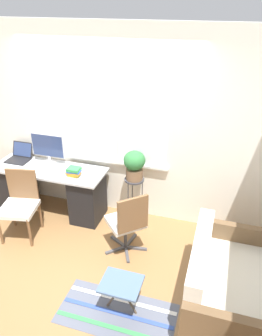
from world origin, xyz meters
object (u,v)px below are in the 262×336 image
laptop (19,156)px  office_chair_swivel (128,222)px  monitor (48,148)px  book_stack (74,172)px  potted_plant (134,164)px  plant_stand (134,184)px  desk_chair_wooden (20,203)px  keyboard (36,172)px  mouse (54,174)px  folding_stool (121,285)px  couch_loveseat (222,287)px

laptop → office_chair_swivel: size_ratio=0.37×
monitor → book_stack: monitor is taller
book_stack → potted_plant: potted_plant is taller
plant_stand → desk_chair_wooden: bearing=-153.7°
monitor → book_stack: bearing=-26.6°
keyboard → book_stack: size_ratio=1.80×
laptop → mouse: 0.78m
desk_chair_wooden → potted_plant: potted_plant is taller
laptop → desk_chair_wooden: 0.88m
office_chair_swivel → folding_stool: office_chair_swivel is taller
mouse → book_stack: size_ratio=0.29×
laptop → book_stack: (1.01, -0.21, 0.02)m
monitor → office_chair_swivel: bearing=-25.9°
couch_loveseat → potted_plant: size_ratio=3.27×
book_stack → desk_chair_wooden: (-0.58, -0.49, -0.31)m
desk_chair_wooden → couch_loveseat: bearing=-21.0°
monitor → mouse: monitor is taller
potted_plant → couch_loveseat: bearing=-41.4°
monitor → mouse: size_ratio=8.68×
monitor → desk_chair_wooden: monitor is taller
book_stack → couch_loveseat: 2.37m
mouse → desk_chair_wooden: bearing=-123.6°
monitor → plant_stand: size_ratio=0.72×
monitor → potted_plant: monitor is taller
monitor → book_stack: (0.53, -0.26, -0.18)m
plant_stand → book_stack: bearing=-166.6°
couch_loveseat → plant_stand: 1.76m
book_stack → folding_stool: 1.79m
couch_loveseat → laptop: bearing=69.6°
keyboard → mouse: size_ratio=6.26×
keyboard → office_chair_swivel: size_ratio=0.41×
desk_chair_wooden → office_chair_swivel: 1.50m
plant_stand → keyboard: bearing=-169.0°
keyboard → potted_plant: potted_plant is taller
office_chair_swivel → plant_stand: office_chair_swivel is taller
keyboard → book_stack: 0.57m
couch_loveseat → potted_plant: bearing=48.6°
keyboard → desk_chair_wooden: 0.49m
book_stack → couch_loveseat: book_stack is taller
mouse → office_chair_swivel: bearing=-18.1°
office_chair_swivel → folding_stool: size_ratio=2.21×
monitor → desk_chair_wooden: (-0.05, -0.76, -0.49)m
plant_stand → potted_plant: 0.32m
mouse → desk_chair_wooden: (-0.30, -0.45, -0.26)m
book_stack → mouse: bearing=-170.7°
folding_stool → couch_loveseat: bearing=20.2°
keyboard → couch_loveseat: size_ratio=0.27×
laptop → monitor: bearing=5.8°
plant_stand → potted_plant: bearing=0.0°
office_chair_swivel → monitor: bearing=-69.0°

